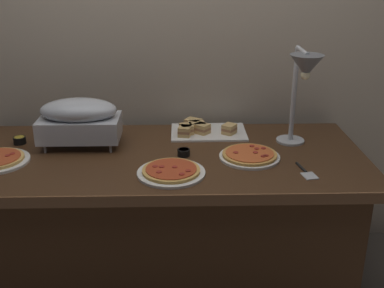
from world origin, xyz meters
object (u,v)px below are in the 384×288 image
at_px(pizza_plate_front, 250,155).
at_px(sauce_cup_near, 20,140).
at_px(sandwich_platter, 202,130).
at_px(pizza_plate_center, 171,172).
at_px(sauce_cup_far, 184,152).
at_px(chafing_dish, 79,119).
at_px(serving_spatula, 305,172).
at_px(heat_lamp, 303,76).

relative_size(pizza_plate_front, sauce_cup_near, 4.58).
bearing_deg(pizza_plate_front, sandwich_platter, 121.48).
relative_size(pizza_plate_center, sauce_cup_far, 4.99).
bearing_deg(pizza_plate_front, pizza_plate_center, -155.38).
bearing_deg(chafing_dish, sandwich_platter, 14.44).
distance_m(pizza_plate_center, sauce_cup_far, 0.21).
bearing_deg(sauce_cup_far, serving_spatula, -20.69).
relative_size(sandwich_platter, sauce_cup_near, 6.39).
bearing_deg(pizza_plate_center, serving_spatula, 0.31).
distance_m(chafing_dish, pizza_plate_front, 0.84).
bearing_deg(heat_lamp, pizza_plate_front, -165.31).
relative_size(sandwich_platter, sauce_cup_far, 6.65).
bearing_deg(chafing_dish, heat_lamp, -6.28).
bearing_deg(pizza_plate_front, sauce_cup_near, 169.34).
relative_size(chafing_dish, sandwich_platter, 0.99).
distance_m(chafing_dish, pizza_plate_center, 0.58).
height_order(pizza_plate_front, sauce_cup_far, sauce_cup_far).
distance_m(heat_lamp, sandwich_platter, 0.63).
bearing_deg(serving_spatula, sauce_cup_far, 159.31).
bearing_deg(serving_spatula, chafing_dish, 161.81).
xyz_separation_m(pizza_plate_front, serving_spatula, (0.22, -0.16, -0.01)).
bearing_deg(sandwich_platter, heat_lamp, -31.71).
bearing_deg(sandwich_platter, sauce_cup_far, -109.04).
xyz_separation_m(chafing_dish, pizza_plate_center, (0.45, -0.34, -0.13)).
bearing_deg(sauce_cup_far, heat_lamp, 2.63).
relative_size(sandwich_platter, serving_spatula, 2.27).
bearing_deg(chafing_dish, sauce_cup_far, -15.49).
bearing_deg(sauce_cup_far, pizza_plate_center, -105.37).
bearing_deg(serving_spatula, pizza_plate_front, 143.76).
height_order(pizza_plate_center, sandwich_platter, sandwich_platter).
relative_size(sauce_cup_near, serving_spatula, 0.36).
bearing_deg(pizza_plate_front, chafing_dish, 167.71).
bearing_deg(pizza_plate_center, sauce_cup_near, 153.68).
relative_size(chafing_dish, sauce_cup_near, 6.31).
height_order(sauce_cup_near, serving_spatula, sauce_cup_near).
xyz_separation_m(heat_lamp, sauce_cup_near, (-1.36, 0.15, -0.36)).
height_order(sauce_cup_far, serving_spatula, sauce_cup_far).
height_order(pizza_plate_center, serving_spatula, pizza_plate_center).
distance_m(pizza_plate_front, sauce_cup_far, 0.31).
xyz_separation_m(chafing_dish, sauce_cup_near, (-0.31, 0.04, -0.12)).
height_order(pizza_plate_center, sauce_cup_far, sauce_cup_far).
distance_m(pizza_plate_front, sauce_cup_near, 1.14).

